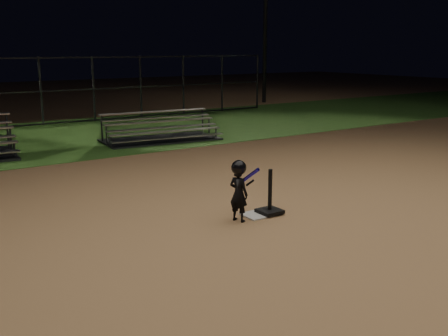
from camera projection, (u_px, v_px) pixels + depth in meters
ground at (256, 216)px, 9.04m from camera, size 80.00×80.00×0.00m
grass_strip at (70, 136)px, 17.11m from camera, size 60.00×8.00×0.01m
home_plate at (257, 215)px, 9.04m from camera, size 0.45×0.45×0.02m
batting_tee at (270, 205)px, 9.08m from camera, size 0.38×0.38×0.77m
child_batter at (239, 189)px, 8.64m from camera, size 0.40×0.64×1.04m
bleacher_right at (161, 135)px, 16.26m from camera, size 3.68×2.08×0.86m
backstop_fence at (41, 91)px, 19.26m from camera, size 20.08×0.08×2.50m
light_pole_right at (266, 4)px, 26.54m from camera, size 0.90×0.53×8.30m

